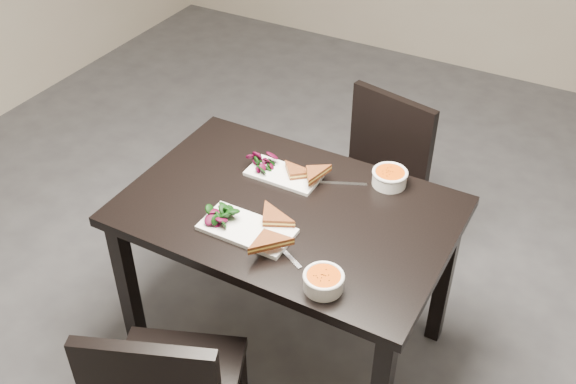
{
  "coord_description": "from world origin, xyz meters",
  "views": [
    {
      "loc": [
        0.99,
        -2.06,
        2.29
      ],
      "look_at": [
        0.07,
        -0.39,
        0.82
      ],
      "focal_mm": 41.74,
      "sensor_mm": 36.0,
      "label": 1
    }
  ],
  "objects_px": {
    "table": "(288,228)",
    "chair_far": "(374,176)",
    "plate_far": "(284,175)",
    "soup_bowl_far": "(390,177)",
    "soup_bowl_near": "(324,281)",
    "plate_near": "(247,229)"
  },
  "relations": [
    {
      "from": "table",
      "to": "chair_far",
      "type": "bearing_deg",
      "value": 83.56
    },
    {
      "from": "table",
      "to": "chair_far",
      "type": "distance_m",
      "value": 0.7
    },
    {
      "from": "soup_bowl_near",
      "to": "plate_near",
      "type": "bearing_deg",
      "value": 161.76
    },
    {
      "from": "table",
      "to": "plate_far",
      "type": "height_order",
      "value": "plate_far"
    },
    {
      "from": "chair_far",
      "to": "plate_near",
      "type": "bearing_deg",
      "value": -86.75
    },
    {
      "from": "soup_bowl_near",
      "to": "table",
      "type": "bearing_deg",
      "value": 134.17
    },
    {
      "from": "chair_far",
      "to": "soup_bowl_near",
      "type": "relative_size",
      "value": 6.39
    },
    {
      "from": "chair_far",
      "to": "soup_bowl_near",
      "type": "distance_m",
      "value": 1.05
    },
    {
      "from": "chair_far",
      "to": "plate_near",
      "type": "distance_m",
      "value": 0.91
    },
    {
      "from": "plate_far",
      "to": "soup_bowl_far",
      "type": "distance_m",
      "value": 0.41
    },
    {
      "from": "table",
      "to": "soup_bowl_far",
      "type": "relative_size",
      "value": 8.75
    },
    {
      "from": "soup_bowl_near",
      "to": "soup_bowl_far",
      "type": "distance_m",
      "value": 0.62
    },
    {
      "from": "plate_far",
      "to": "table",
      "type": "bearing_deg",
      "value": -55.89
    },
    {
      "from": "chair_far",
      "to": "plate_near",
      "type": "height_order",
      "value": "chair_far"
    },
    {
      "from": "plate_near",
      "to": "plate_far",
      "type": "height_order",
      "value": "plate_near"
    },
    {
      "from": "chair_far",
      "to": "soup_bowl_far",
      "type": "relative_size",
      "value": 6.2
    },
    {
      "from": "chair_far",
      "to": "plate_far",
      "type": "distance_m",
      "value": 0.61
    },
    {
      "from": "plate_far",
      "to": "soup_bowl_near",
      "type": "bearing_deg",
      "value": -48.95
    },
    {
      "from": "chair_far",
      "to": "soup_bowl_near",
      "type": "bearing_deg",
      "value": -65.04
    },
    {
      "from": "chair_far",
      "to": "plate_far",
      "type": "bearing_deg",
      "value": -97.32
    },
    {
      "from": "table",
      "to": "plate_near",
      "type": "distance_m",
      "value": 0.22
    },
    {
      "from": "soup_bowl_near",
      "to": "soup_bowl_far",
      "type": "bearing_deg",
      "value": 92.34
    }
  ]
}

